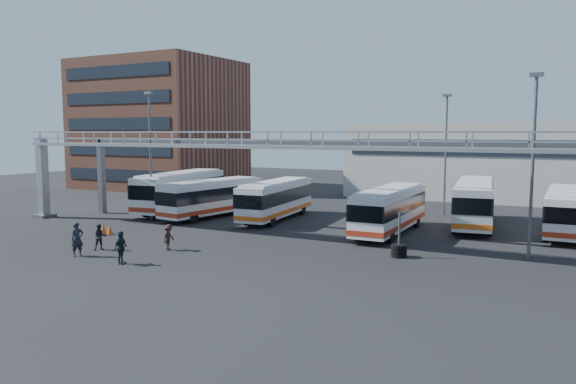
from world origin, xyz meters
The scene contains 20 objects.
ground centered at (0.00, 0.00, 0.00)m, with size 140.00×140.00×0.00m, color black.
gantry centered at (0.00, 5.87, 5.51)m, with size 51.40×5.15×7.10m.
apartment_building centered at (-34.00, 30.00, 8.00)m, with size 18.00×15.00×16.00m, color brown.
warehouse centered at (12.00, 38.00, 4.00)m, with size 42.00×14.00×8.00m, color #9E9E99.
light_pole_left centered at (-16.00, 8.00, 5.73)m, with size 0.70×0.35×10.21m.
light_pole_mid centered at (12.00, 7.00, 5.73)m, with size 0.70×0.35×10.21m.
light_pole_back centered at (4.00, 22.00, 5.73)m, with size 0.70×0.35×10.21m.
bus_1 centered at (-17.10, 12.98, 1.95)m, with size 4.20×11.83×3.52m.
bus_2 centered at (-12.69, 11.61, 1.72)m, with size 3.63×10.46×3.11m.
bus_3 centered at (-7.38, 12.98, 1.73)m, with size 3.46×10.51×3.13m.
bus_5 centered at (2.67, 11.23, 1.77)m, with size 2.67×10.57×3.20m.
bus_6 centered at (7.33, 17.02, 1.90)m, with size 4.24×11.59×3.44m.
bus_7 centered at (13.43, 16.40, 1.73)m, with size 2.59×10.34×3.13m.
pedestrian_a centered at (-10.76, -4.08, 0.98)m, with size 0.72×0.47×1.97m, color #212129.
pedestrian_b centered at (-10.91, -2.26, 0.79)m, with size 0.77×0.60×1.57m, color #27202C.
pedestrian_c centered at (-7.28, -0.33, 0.78)m, with size 1.01×0.58×1.56m, color #2F1F21.
pedestrian_d centered at (-7.15, -4.36, 0.90)m, with size 1.05×0.44×1.79m, color black.
cone_left centered at (-14.52, 1.42, 0.40)m, with size 0.50×0.50×0.80m, color #DB500C.
cone_right centered at (-14.36, 1.87, 0.34)m, with size 0.42×0.42×0.67m, color #DB500C.
tire_stack centered at (5.45, 4.35, 0.43)m, with size 0.90×0.90×2.56m.
Camera 1 is at (14.61, -26.11, 7.05)m, focal length 35.00 mm.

